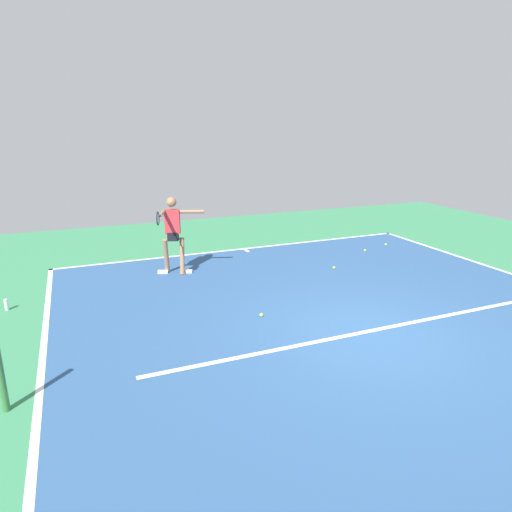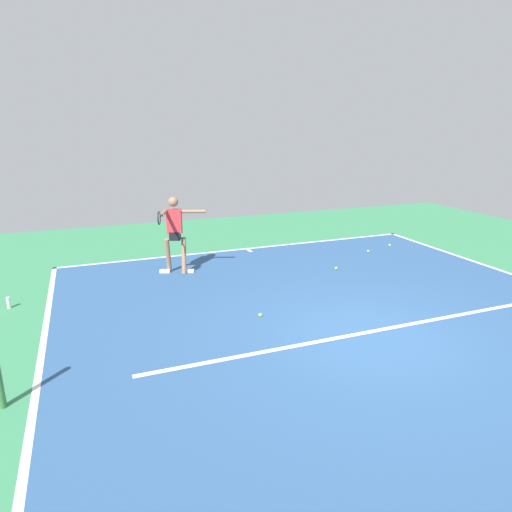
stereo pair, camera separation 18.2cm
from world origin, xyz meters
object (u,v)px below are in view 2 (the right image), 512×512
object	(u,v)px
tennis_ball_by_sideline	(368,251)
tennis_ball_far_corner	(336,268)
tennis_player	(175,230)
tennis_ball_centre_court	(260,315)
tennis_ball_by_baseline	(390,245)
water_bottle	(9,303)

from	to	relation	value
tennis_ball_by_sideline	tennis_ball_far_corner	distance (m)	1.94
tennis_player	tennis_ball_centre_court	distance (m)	3.38
tennis_ball_by_baseline	tennis_ball_far_corner	world-z (taller)	same
tennis_player	tennis_ball_by_baseline	xyz separation A→B (m)	(-6.28, -0.21, -1.03)
tennis_ball_by_sideline	tennis_player	bearing A→B (deg)	-1.16
tennis_ball_by_baseline	tennis_ball_by_sideline	world-z (taller)	same
tennis_ball_far_corner	water_bottle	distance (m)	7.11
tennis_ball_by_sideline	tennis_ball_far_corner	size ratio (longest dim) A/B	1.00
tennis_ball_by_sideline	water_bottle	size ratio (longest dim) A/B	0.30
tennis_ball_centre_court	water_bottle	bearing A→B (deg)	-26.09
tennis_ball_centre_court	tennis_player	bearing A→B (deg)	-73.65
tennis_ball_far_corner	water_bottle	size ratio (longest dim) A/B	0.30
tennis_ball_by_baseline	tennis_ball_centre_court	distance (m)	6.31
tennis_ball_by_baseline	water_bottle	xyz separation A→B (m)	(9.72, 1.17, 0.08)
tennis_ball_by_sideline	tennis_ball_centre_court	size ratio (longest dim) A/B	1.00
tennis_ball_by_baseline	water_bottle	bearing A→B (deg)	6.89
tennis_ball_by_baseline	tennis_ball_far_corner	xyz separation A→B (m)	(2.60, 1.35, 0.00)
tennis_player	tennis_ball_centre_court	world-z (taller)	tennis_player
tennis_ball_by_sideline	water_bottle	xyz separation A→B (m)	(8.75, 0.85, 0.08)
tennis_ball_centre_court	tennis_ball_far_corner	bearing A→B (deg)	-144.82
tennis_ball_far_corner	tennis_ball_centre_court	xyz separation A→B (m)	(2.77, 1.95, 0.00)
water_bottle	tennis_player	bearing A→B (deg)	-164.38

